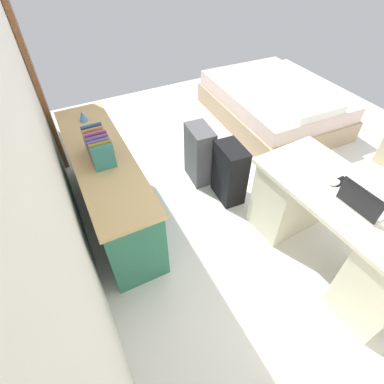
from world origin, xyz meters
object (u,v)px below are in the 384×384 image
object	(u,v)px
suitcase_black	(230,173)
suitcase_spare_grey	(200,154)
bed	(273,104)
laptop	(362,203)
credenza	(108,186)
figurine_small	(83,116)
computer_mouse	(335,182)
cell_phone_by_mouse	(340,181)
desk	(334,229)

from	to	relation	value
suitcase_black	suitcase_spare_grey	size ratio (longest dim) A/B	0.98
bed	suitcase_black	size ratio (longest dim) A/B	3.10
laptop	suitcase_black	bearing A→B (deg)	14.92
credenza	laptop	distance (m)	2.09
suitcase_spare_grey	figurine_small	bearing A→B (deg)	68.84
computer_mouse	cell_phone_by_mouse	size ratio (longest dim) A/B	0.74
suitcase_spare_grey	cell_phone_by_mouse	size ratio (longest dim) A/B	4.73
credenza	computer_mouse	world-z (taller)	computer_mouse
laptop	cell_phone_by_mouse	world-z (taller)	laptop
desk	suitcase_black	xyz separation A→B (m)	(1.04, 0.33, -0.08)
desk	laptop	xyz separation A→B (m)	(-0.10, 0.02, 0.41)
suitcase_spare_grey	figurine_small	size ratio (longest dim) A/B	5.85
laptop	computer_mouse	size ratio (longest dim) A/B	3.21
suitcase_black	desk	bearing A→B (deg)	-158.80
cell_phone_by_mouse	desk	bearing A→B (deg)	155.33
bed	suitcase_spare_grey	bearing A→B (deg)	113.02
cell_phone_by_mouse	figurine_small	world-z (taller)	figurine_small
credenza	cell_phone_by_mouse	world-z (taller)	cell_phone_by_mouse
desk	laptop	distance (m)	0.42
desk	suitcase_spare_grey	bearing A→B (deg)	17.38
bed	computer_mouse	world-z (taller)	computer_mouse
suitcase_spare_grey	bed	bearing A→B (deg)	-62.69
credenza	computer_mouse	bearing A→B (deg)	-128.66
suitcase_black	figurine_small	distance (m)	1.54
laptop	cell_phone_by_mouse	size ratio (longest dim) A/B	2.36
credenza	desk	bearing A→B (deg)	-132.37
suitcase_spare_grey	laptop	world-z (taller)	laptop
cell_phone_by_mouse	bed	bearing A→B (deg)	-30.44
credenza	laptop	size ratio (longest dim) A/B	5.60
suitcase_spare_grey	cell_phone_by_mouse	xyz separation A→B (m)	(-1.29, -0.52, 0.44)
credenza	computer_mouse	xyz separation A→B (m)	(-1.18, -1.48, 0.39)
credenza	laptop	bearing A→B (deg)	-134.85
bed	suitcase_black	bearing A→B (deg)	127.20
credenza	bed	world-z (taller)	credenza
suitcase_black	cell_phone_by_mouse	size ratio (longest dim) A/B	4.63
laptop	figurine_small	size ratio (longest dim) A/B	2.92
bed	cell_phone_by_mouse	world-z (taller)	cell_phone_by_mouse
suitcase_spare_grey	suitcase_black	bearing A→B (deg)	-158.44
desk	suitcase_black	bearing A→B (deg)	17.43
bed	laptop	world-z (taller)	laptop
desk	credenza	xyz separation A→B (m)	(1.35, 1.48, -0.02)
credenza	suitcase_black	bearing A→B (deg)	-104.85
cell_phone_by_mouse	computer_mouse	bearing A→B (deg)	83.28
suitcase_black	suitcase_spare_grey	world-z (taller)	suitcase_spare_grey
bed	figurine_small	size ratio (longest dim) A/B	17.79
suitcase_spare_grey	computer_mouse	size ratio (longest dim) A/B	6.43
desk	credenza	bearing A→B (deg)	47.63
suitcase_spare_grey	credenza	bearing A→B (deg)	100.03
laptop	cell_phone_by_mouse	distance (m)	0.28
credenza	laptop	xyz separation A→B (m)	(-1.45, -1.45, 0.43)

